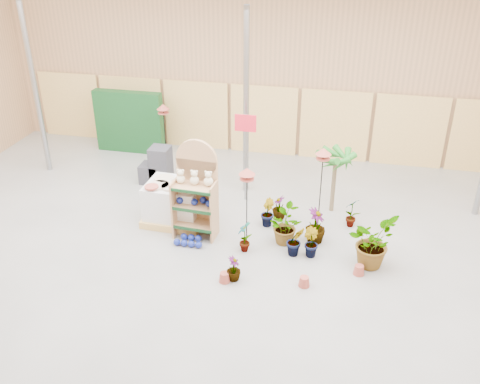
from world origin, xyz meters
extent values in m
cube|color=gray|center=(0.00, 0.00, -0.05)|extent=(15.00, 12.00, 0.10)
cube|color=white|center=(0.00, 0.00, 4.55)|extent=(15.00, 12.00, 0.10)
cube|color=#A67B53|center=(0.00, 6.05, 2.25)|extent=(15.00, 0.10, 4.50)
cylinder|color=gray|center=(-5.50, 3.50, 2.25)|extent=(0.14, 0.14, 4.50)
cylinder|color=gray|center=(0.00, 3.50, 2.25)|extent=(0.14, 0.14, 4.50)
cube|color=tan|center=(-6.00, 5.92, 1.00)|extent=(1.90, 0.06, 2.00)
cube|color=tan|center=(-4.00, 5.92, 1.00)|extent=(1.90, 0.06, 2.00)
cube|color=tan|center=(-2.00, 5.92, 1.00)|extent=(1.90, 0.06, 2.00)
cube|color=tan|center=(0.00, 5.92, 1.00)|extent=(1.90, 0.06, 2.00)
cube|color=tan|center=(2.00, 5.92, 1.00)|extent=(1.90, 0.06, 2.00)
cube|color=tan|center=(4.00, 5.92, 1.00)|extent=(1.90, 0.06, 2.00)
cube|color=tan|center=(-0.61, 1.41, 0.85)|extent=(0.91, 0.13, 1.70)
cylinder|color=tan|center=(-0.61, 1.41, 1.70)|extent=(0.91, 0.13, 0.90)
cube|color=tan|center=(-0.61, 1.15, 0.30)|extent=(0.89, 0.55, 0.04)
cube|color=#0F3819|center=(-0.61, 0.90, 0.30)|extent=(0.86, 0.08, 0.06)
cube|color=tan|center=(-0.61, 1.15, 0.75)|extent=(0.89, 0.55, 0.04)
cube|color=#0F3819|center=(-0.61, 0.90, 0.75)|extent=(0.86, 0.08, 0.06)
cube|color=tan|center=(-0.61, 1.15, 1.20)|extent=(0.89, 0.55, 0.04)
cube|color=#0F3819|center=(-0.61, 0.90, 1.20)|extent=(0.86, 0.08, 0.06)
cube|color=tan|center=(-1.04, 1.15, 0.65)|extent=(0.07, 0.50, 1.30)
cube|color=tan|center=(-0.18, 1.15, 0.65)|extent=(0.07, 0.50, 1.30)
sphere|color=#F7E7C3|center=(-0.91, 1.21, 1.31)|extent=(0.18, 0.18, 0.18)
sphere|color=#F7E7C3|center=(-0.91, 1.21, 1.46)|extent=(0.14, 0.14, 0.14)
sphere|color=#F7E7C3|center=(-0.61, 1.21, 1.32)|extent=(0.19, 0.19, 0.19)
sphere|color=#F7E7C3|center=(-0.61, 1.21, 1.47)|extent=(0.14, 0.14, 0.14)
sphere|color=#F7E7C3|center=(-0.31, 1.21, 1.32)|extent=(0.20, 0.20, 0.20)
sphere|color=#F7E7C3|center=(-0.31, 1.21, 1.48)|extent=(0.14, 0.14, 0.14)
sphere|color=navy|center=(-0.93, 1.13, 0.85)|extent=(0.15, 0.15, 0.15)
sphere|color=navy|center=(-0.77, 1.25, 0.85)|extent=(0.15, 0.15, 0.15)
sphere|color=navy|center=(-0.61, 1.13, 0.85)|extent=(0.15, 0.15, 0.15)
sphere|color=navy|center=(-0.45, 1.25, 0.85)|extent=(0.15, 0.15, 0.15)
sphere|color=navy|center=(-0.29, 1.13, 0.85)|extent=(0.15, 0.15, 0.15)
sphere|color=navy|center=(-0.89, 0.69, 0.07)|extent=(0.15, 0.15, 0.15)
sphere|color=navy|center=(-0.81, 0.93, 0.07)|extent=(0.15, 0.15, 0.15)
sphere|color=navy|center=(-0.73, 0.69, 0.07)|extent=(0.15, 0.15, 0.15)
sphere|color=navy|center=(-0.65, 0.93, 0.07)|extent=(0.15, 0.15, 0.15)
sphere|color=navy|center=(-0.57, 0.69, 0.07)|extent=(0.15, 0.15, 0.15)
sphere|color=navy|center=(-0.49, 0.93, 0.07)|extent=(0.15, 0.15, 0.15)
sphere|color=navy|center=(-0.41, 0.69, 0.07)|extent=(0.15, 0.15, 0.15)
cube|color=tan|center=(-1.24, 1.66, 0.08)|extent=(1.36, 1.15, 0.17)
cube|color=white|center=(-1.24, 1.66, 0.55)|extent=(1.25, 1.04, 0.77)
cylinder|color=beige|center=(-1.52, 1.49, 0.96)|extent=(0.44, 0.44, 0.04)
cylinder|color=beige|center=(-1.24, 1.49, 0.96)|extent=(0.44, 0.44, 0.04)
cylinder|color=beige|center=(-0.97, 1.49, 0.96)|extent=(0.44, 0.44, 0.04)
cylinder|color=beige|center=(-1.52, 1.82, 0.96)|extent=(0.44, 0.44, 0.04)
cube|color=#29292F|center=(-2.21, 3.40, 0.25)|extent=(0.50, 0.50, 0.50)
cube|color=#29292F|center=(-2.21, 3.40, 0.75)|extent=(0.50, 0.50, 0.50)
cube|color=#29292F|center=(-2.51, 3.40, 0.25)|extent=(0.50, 0.50, 0.50)
cube|color=#11421B|center=(-3.80, 5.20, 0.90)|extent=(2.00, 0.30, 1.80)
cylinder|color=gray|center=(0.10, 3.00, 1.10)|extent=(0.05, 0.05, 2.20)
cube|color=red|center=(0.10, 2.96, 2.00)|extent=(0.50, 0.03, 0.40)
cylinder|color=black|center=(0.52, 1.17, 0.75)|extent=(0.02, 0.02, 1.50)
cylinder|color=#AD493D|center=(0.52, 1.17, 1.50)|extent=(0.30, 0.30, 0.02)
cone|color=#AD493D|center=(0.52, 1.17, 1.67)|extent=(0.34, 0.34, 0.14)
cylinder|color=black|center=(1.95, 2.12, 0.83)|extent=(0.02, 0.02, 1.67)
cylinder|color=#AD493D|center=(1.95, 2.12, 1.67)|extent=(0.30, 0.30, 0.02)
cone|color=#AD493D|center=(1.95, 2.12, 1.84)|extent=(0.34, 0.34, 0.14)
cylinder|color=black|center=(-2.47, 4.52, 0.76)|extent=(0.02, 0.02, 1.51)
cylinder|color=#AD493D|center=(-2.47, 4.52, 1.51)|extent=(0.30, 0.30, 0.02)
cone|color=#AD493D|center=(-2.47, 4.52, 1.68)|extent=(0.34, 0.34, 0.14)
cylinder|color=brown|center=(2.20, 2.91, 0.64)|extent=(0.10, 0.10, 1.28)
imported|color=#257523|center=(0.55, 0.82, 0.35)|extent=(0.26, 0.37, 0.70)
imported|color=#257523|center=(1.60, 0.89, 0.34)|extent=(0.46, 0.42, 0.67)
imported|color=#257523|center=(1.28, 1.31, 0.41)|extent=(0.93, 0.96, 0.82)
imported|color=#257523|center=(1.94, 1.47, 0.39)|extent=(0.49, 0.49, 0.78)
imported|color=#257523|center=(2.67, 2.30, 0.36)|extent=(0.44, 0.45, 0.71)
imported|color=#257523|center=(0.82, 1.93, 0.32)|extent=(0.37, 0.41, 0.64)
imported|color=#257523|center=(0.56, -0.20, 0.25)|extent=(0.30, 0.30, 0.50)
imported|color=#257523|center=(1.90, 0.94, 0.31)|extent=(0.43, 0.44, 0.62)
imported|color=#257523|center=(3.09, 0.89, 0.53)|extent=(1.09, 1.17, 1.06)
imported|color=#257523|center=(1.05, 2.27, 0.29)|extent=(0.36, 0.36, 0.57)
camera|label=1|loc=(2.49, -8.28, 6.31)|focal=40.00mm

